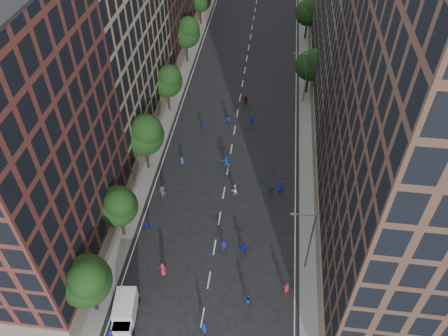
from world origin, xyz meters
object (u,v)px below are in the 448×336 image
streetlamp_near (309,239)px  streetlamp_far (305,75)px  skater_2 (248,300)px  skater_1 (204,329)px  cargo_van (125,312)px  skater_0 (111,336)px

streetlamp_near → streetlamp_far: size_ratio=1.00×
skater_2 → skater_1: bearing=59.3°
cargo_van → skater_2: cargo_van is taller
streetlamp_near → streetlamp_far: bearing=90.0°
streetlamp_near → cargo_van: bearing=-154.9°
streetlamp_near → skater_0: size_ratio=5.13×
skater_1 → skater_2: bearing=-112.8°
streetlamp_near → skater_2: 9.04m
streetlamp_near → skater_0: (-18.87, -11.00, -4.29)m
streetlamp_near → skater_1: bearing=-137.3°
streetlamp_far → skater_1: 43.50m
streetlamp_far → cargo_van: bearing=-113.7°
streetlamp_far → skater_0: 48.07m
cargo_van → skater_0: size_ratio=2.75×
streetlamp_near → cargo_van: (-18.18, -8.51, -3.86)m
streetlamp_far → skater_0: size_ratio=5.13×
skater_1 → skater_2: (4.07, 3.76, -0.09)m
cargo_van → skater_1: bearing=-11.1°
cargo_van → skater_0: 2.62m
cargo_van → skater_0: (-0.69, -2.49, -0.42)m
cargo_van → skater_2: bearing=7.6°
streetlamp_far → skater_1: streetlamp_far is taller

